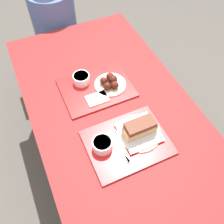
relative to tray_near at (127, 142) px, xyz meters
name	(u,v)px	position (x,y,z in m)	size (l,w,h in m)	color
ground_plane	(114,168)	(0.02, 0.20, -0.78)	(12.00, 12.00, 0.00)	#4C4742
picnic_table	(115,122)	(0.02, 0.20, -0.10)	(0.90, 1.73, 0.77)	maroon
picnic_bench_far	(66,52)	(0.02, 1.28, -0.41)	(0.85, 0.28, 0.43)	maroon
tray_near	(127,142)	(0.00, 0.00, 0.00)	(0.41, 0.32, 0.01)	red
tray_far	(96,88)	(0.00, 0.41, 0.00)	(0.41, 0.32, 0.01)	red
bowl_coleslaw_near	(102,144)	(-0.13, 0.02, 0.04)	(0.10, 0.10, 0.05)	silver
brisket_sandwich_plate	(139,130)	(0.08, 0.02, 0.04)	(0.23, 0.23, 0.10)	beige
plastic_fork_near	(118,150)	(-0.06, -0.02, 0.01)	(0.06, 0.17, 0.00)	white
plastic_knife_near	(122,148)	(-0.04, -0.02, 0.01)	(0.02, 0.17, 0.00)	white
condiment_packet	(119,131)	(-0.01, 0.07, 0.01)	(0.04, 0.03, 0.01)	teal
bowl_coleslaw_far	(81,78)	(-0.07, 0.49, 0.04)	(0.10, 0.10, 0.05)	silver
wings_plate_far	(110,83)	(0.08, 0.39, 0.03)	(0.19, 0.19, 0.06)	beige
napkin_far	(97,99)	(-0.03, 0.32, 0.01)	(0.12, 0.09, 0.01)	white
person_seated_across	(54,17)	(-0.02, 1.28, -0.04)	(0.35, 0.35, 0.73)	#4C6093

